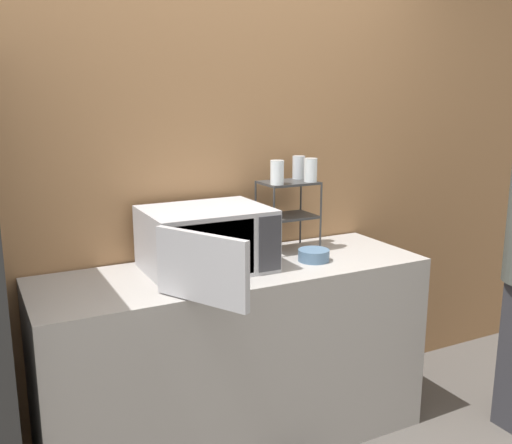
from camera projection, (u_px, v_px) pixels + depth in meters
wall_back at (205, 172)px, 2.84m from camera, size 8.00×0.06×2.60m
counter at (236, 357)px, 2.73m from camera, size 1.83×0.61×0.90m
microwave at (206, 240)px, 2.57m from camera, size 0.58×0.82×0.28m
dish_rack at (288, 201)px, 2.87m from camera, size 0.28×0.20×0.36m
glass_front_left at (277, 172)px, 2.74m from camera, size 0.07×0.07×0.12m
glass_back_right at (299, 167)px, 2.94m from camera, size 0.07×0.07×0.12m
glass_front_right at (311, 170)px, 2.83m from camera, size 0.07×0.07×0.12m
bowl at (314, 255)px, 2.74m from camera, size 0.15×0.15×0.06m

